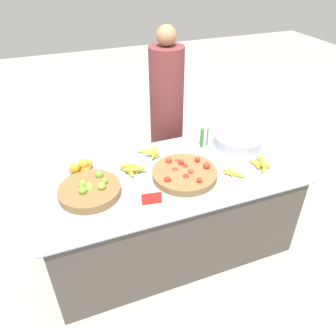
{
  "coord_description": "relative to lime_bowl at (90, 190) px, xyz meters",
  "views": [
    {
      "loc": [
        -0.68,
        -1.76,
        2.06
      ],
      "look_at": [
        0.0,
        0.0,
        0.75
      ],
      "focal_mm": 35.0,
      "sensor_mm": 36.0,
      "label": 1
    }
  ],
  "objects": [
    {
      "name": "tomato_basket",
      "position": [
        0.65,
        -0.04,
        -0.0
      ],
      "size": [
        0.45,
        0.45,
        0.09
      ],
      "color": "olive",
      "rests_on": "market_table"
    },
    {
      "name": "banana_bunch_middle_left",
      "position": [
        1.23,
        -0.12,
        -0.01
      ],
      "size": [
        0.14,
        0.2,
        0.06
      ],
      "color": "gold",
      "rests_on": "market_table"
    },
    {
      "name": "ground_plane",
      "position": [
        0.55,
        0.03,
        -0.73
      ],
      "size": [
        12.0,
        12.0,
        0.0
      ],
      "primitive_type": "plane",
      "color": "#ADA599"
    },
    {
      "name": "veg_bundle",
      "position": [
        0.95,
        0.29,
        0.05
      ],
      "size": [
        0.07,
        0.05,
        0.16
      ],
      "color": "#428438",
      "rests_on": "market_table"
    },
    {
      "name": "banana_bunch_middle_right",
      "position": [
        0.53,
        0.31,
        -0.01
      ],
      "size": [
        0.18,
        0.19,
        0.05
      ],
      "color": "gold",
      "rests_on": "market_table"
    },
    {
      "name": "price_sign",
      "position": [
        0.34,
        -0.23,
        0.01
      ],
      "size": [
        0.13,
        0.03,
        0.09
      ],
      "rotation": [
        0.0,
        0.0,
        -0.16
      ],
      "color": "red",
      "rests_on": "market_table"
    },
    {
      "name": "metal_bowl",
      "position": [
        1.23,
        0.21,
        0.01
      ],
      "size": [
        0.39,
        0.39,
        0.09
      ],
      "color": "#B7B7BF",
      "rests_on": "market_table"
    },
    {
      "name": "orange_pile",
      "position": [
        -0.01,
        0.26,
        0.01
      ],
      "size": [
        0.17,
        0.15,
        0.12
      ],
      "color": "orange",
      "rests_on": "market_table"
    },
    {
      "name": "banana_bunch_front_center",
      "position": [
        0.98,
        -0.15,
        -0.02
      ],
      "size": [
        0.14,
        0.17,
        0.03
      ],
      "color": "gold",
      "rests_on": "market_table"
    },
    {
      "name": "lime_bowl",
      "position": [
        0.0,
        0.0,
        0.0
      ],
      "size": [
        0.4,
        0.4,
        0.1
      ],
      "color": "olive",
      "rests_on": "market_table"
    },
    {
      "name": "market_table",
      "position": [
        0.55,
        0.03,
        -0.38
      ],
      "size": [
        1.84,
        0.91,
        0.7
      ],
      "color": "#4C4742",
      "rests_on": "ground_plane"
    },
    {
      "name": "vendor_person",
      "position": [
        0.84,
        0.8,
        -0.02
      ],
      "size": [
        0.3,
        0.3,
        1.53
      ],
      "color": "brown",
      "rests_on": "ground_plane"
    },
    {
      "name": "banana_bunch_back_center",
      "position": [
        0.32,
        0.15,
        -0.01
      ],
      "size": [
        0.19,
        0.17,
        0.06
      ],
      "color": "gold",
      "rests_on": "market_table"
    }
  ]
}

